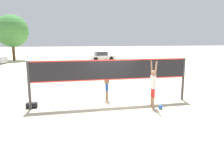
# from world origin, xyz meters

# --- Properties ---
(ground_plane) EXTENTS (200.00, 200.00, 0.00)m
(ground_plane) POSITION_xyz_m (0.00, 0.00, 0.00)
(ground_plane) COLOR beige
(volleyball_net) EXTENTS (8.11, 0.13, 2.31)m
(volleyball_net) POSITION_xyz_m (0.00, 0.00, 1.61)
(volleyball_net) COLOR #38383D
(volleyball_net) RESTS_ON ground_plane
(player_spiker) EXTENTS (0.28, 0.72, 2.29)m
(player_spiker) POSITION_xyz_m (1.84, -0.93, 1.21)
(player_spiker) COLOR tan
(player_spiker) RESTS_ON ground_plane
(player_blocker) EXTENTS (0.28, 0.72, 2.25)m
(player_blocker) POSITION_xyz_m (-0.08, 0.96, 1.19)
(player_blocker) COLOR #8C664C
(player_blocker) RESTS_ON ground_plane
(volleyball) EXTENTS (0.21, 0.21, 0.21)m
(volleyball) POSITION_xyz_m (2.10, -1.29, 0.11)
(volleyball) COLOR blue
(volleyball) RESTS_ON ground_plane
(gear_bag) EXTENTS (0.52, 0.30, 0.25)m
(gear_bag) POSITION_xyz_m (-3.97, 0.23, 0.12)
(gear_bag) COLOR black
(gear_bag) RESTS_ON ground_plane
(parked_car_near) EXTENTS (4.23, 2.20, 1.38)m
(parked_car_near) POSITION_xyz_m (3.72, 24.17, 0.62)
(parked_car_near) COLOR silver
(parked_car_near) RESTS_ON ground_plane
(tree_left_cluster) EXTENTS (5.07, 5.07, 7.21)m
(tree_left_cluster) POSITION_xyz_m (-10.14, 27.27, 4.66)
(tree_left_cluster) COLOR #4C3823
(tree_left_cluster) RESTS_ON ground_plane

